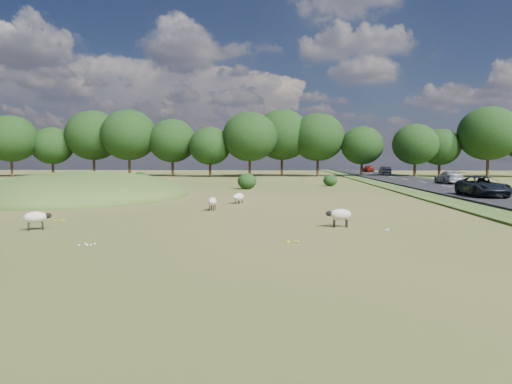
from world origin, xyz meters
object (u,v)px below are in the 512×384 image
sheep_1 (340,214)px  sheep_3 (36,217)px  car_0 (483,186)px  car_4 (385,170)px  car_2 (449,177)px  sheep_2 (212,201)px  sheep_0 (239,197)px  car_5 (368,169)px

sheep_1 → sheep_3: sheep_1 is taller
car_0 → car_4: (3.80, 49.99, -0.03)m
car_2 → sheep_2: bearing=49.4°
sheep_0 → sheep_2: (-1.07, -4.29, 0.09)m
sheep_3 → car_0: car_0 is taller
car_0 → car_2: car_0 is taller
sheep_0 → sheep_3: size_ratio=1.17×
sheep_2 → sheep_3: 9.79m
sheep_3 → car_2: bearing=16.4°
sheep_3 → car_5: size_ratio=0.23×
sheep_1 → car_2: car_2 is taller
sheep_1 → car_0: (12.04, 14.37, 0.41)m
sheep_3 → car_5: car_5 is taller
sheep_0 → sheep_2: bearing=7.8°
sheep_2 → car_2: size_ratio=0.22×
sheep_0 → car_4: size_ratio=0.30×
sheep_0 → car_4: 58.09m
car_2 → car_5: size_ratio=1.04×
sheep_2 → sheep_0: bearing=-11.2°
sheep_1 → car_2: (15.84, 32.04, 0.39)m
car_2 → car_4: size_ratio=1.15×
sheep_2 → car_0: car_0 is taller
sheep_1 → car_5: car_5 is taller
sheep_2 → car_4: bearing=-18.1°
sheep_0 → car_5: car_5 is taller
sheep_0 → sheep_3: sheep_3 is taller
sheep_0 → car_0: bearing=124.9°
sheep_3 → car_4: bearing=33.3°
sheep_1 → car_5: bearing=-106.3°
sheep_1 → sheep_3: 12.71m
car_0 → car_5: size_ratio=1.11×
car_2 → car_4: (0.00, 32.32, -0.01)m
sheep_0 → car_5: size_ratio=0.27×
sheep_2 → car_0: (18.53, 8.35, 0.44)m
car_2 → car_0: bearing=77.9°
car_4 → sheep_1: bearing=76.2°
car_0 → car_2: (3.80, 17.68, -0.02)m
car_4 → car_5: size_ratio=0.90×
sheep_0 → sheep_3: (-7.19, -11.92, 0.10)m
car_2 → car_5: 48.57m
sheep_3 → car_5: bearing=37.5°
sheep_1 → sheep_2: size_ratio=1.06×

